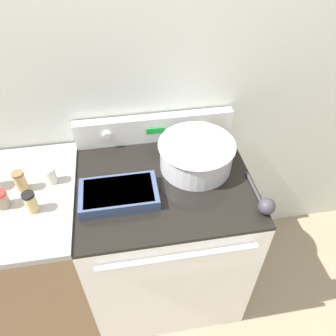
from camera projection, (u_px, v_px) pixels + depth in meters
The scene contains 12 objects.
ground_plane at pixel (175, 332), 1.86m from camera, with size 12.00×12.00×0.00m, color gray.
kitchen_wall at pixel (151, 71), 1.50m from camera, with size 8.00×0.05×2.50m.
stove_range at pixel (165, 238), 1.79m from camera, with size 0.79×0.69×0.90m.
control_panel at pixel (155, 128), 1.65m from camera, with size 0.79×0.07×0.14m.
side_counter at pixel (47, 254), 1.71m from camera, with size 0.45×0.66×0.91m.
mixing_bowl at pixel (196, 154), 1.50m from camera, with size 0.35×0.35×0.14m.
casserole_dish at pixel (119, 194), 1.38m from camera, with size 0.33×0.19×0.05m.
ladle at pixel (265, 204), 1.33m from camera, with size 0.07×0.26×0.07m.
spice_jar_white_cap at pixel (51, 175), 1.43m from camera, with size 0.05×0.05×0.08m.
spice_jar_black_cap at pixel (31, 202), 1.30m from camera, with size 0.05×0.05×0.10m.
spice_jar_brown_cap at pixel (20, 181), 1.39m from camera, with size 0.05×0.05×0.10m.
spice_jar_red_cap at pixel (1, 199), 1.33m from camera, with size 0.06×0.06×0.08m.
Camera 1 is at (-0.15, -0.69, 1.95)m, focal length 35.00 mm.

